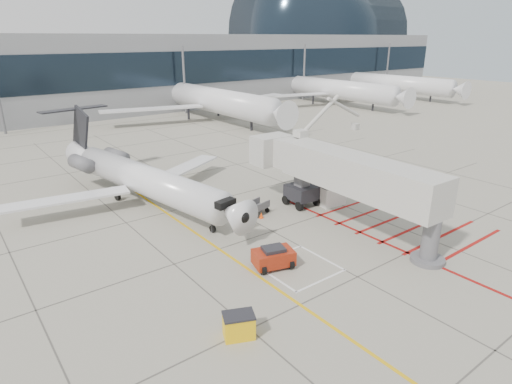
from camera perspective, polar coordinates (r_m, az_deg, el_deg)
ground_plane at (r=28.94m, az=7.28°, el=-7.90°), size 260.00×260.00×0.00m
regional_jet at (r=35.06m, az=-12.88°, el=3.04°), size 25.72×30.29×7.09m
jet_bridge at (r=31.57m, az=13.24°, el=1.37°), size 9.18×18.58×7.34m
pushback_tug at (r=26.65m, az=2.33°, el=-8.60°), size 2.78×2.15×1.43m
spill_bin at (r=21.16m, az=-2.31°, el=-17.35°), size 1.70×1.46×1.25m
baggage_cart at (r=34.36m, az=0.22°, el=-2.06°), size 2.02×1.52×1.14m
ground_power_unit at (r=36.73m, az=10.04°, el=-0.38°), size 2.33×1.51×1.75m
cone_nose at (r=33.44m, az=-2.96°, el=-3.27°), size 0.40×0.40×0.55m
cone_side at (r=33.70m, az=0.71°, el=-3.12°), size 0.34×0.34×0.48m
terminal_building at (r=92.64m, az=-20.11°, el=14.80°), size 180.00×28.00×14.00m
terminal_glass_band at (r=79.34m, az=-16.92°, el=15.19°), size 180.00×0.10×6.00m
terminal_dome at (r=124.63m, az=8.32°, el=20.01°), size 40.00×28.00×28.00m
bg_aircraft_c at (r=75.09m, az=-6.34°, el=14.19°), size 36.39×40.43×12.13m
bg_aircraft_d at (r=93.90m, az=9.90°, el=14.97°), size 34.51×38.35×11.50m
bg_aircraft_e at (r=109.28m, az=17.35°, el=15.02°), size 34.16×37.96×11.39m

